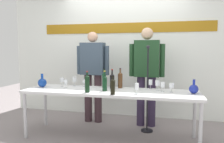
# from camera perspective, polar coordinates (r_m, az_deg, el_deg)

# --- Properties ---
(ground_plane) EXTENTS (10.00, 10.00, 0.00)m
(ground_plane) POSITION_cam_1_polar(r_m,az_deg,el_deg) (3.62, -0.58, -16.63)
(ground_plane) COLOR gray
(back_wall) EXTENTS (4.97, 0.11, 3.00)m
(back_wall) POSITION_cam_1_polar(r_m,az_deg,el_deg) (4.62, 3.33, 7.23)
(back_wall) COLOR white
(back_wall) RESTS_ON ground
(display_table) EXTENTS (2.68, 0.70, 0.75)m
(display_table) POSITION_cam_1_polar(r_m,az_deg,el_deg) (3.42, -0.59, -5.76)
(display_table) COLOR silver
(display_table) RESTS_ON ground
(decanter_blue_left) EXTENTS (0.14, 0.14, 0.22)m
(decanter_blue_left) POSITION_cam_1_polar(r_m,az_deg,el_deg) (3.89, -17.47, -2.70)
(decanter_blue_left) COLOR #133B95
(decanter_blue_left) RESTS_ON display_table
(decanter_blue_right) EXTENTS (0.13, 0.13, 0.20)m
(decanter_blue_right) POSITION_cam_1_polar(r_m,az_deg,el_deg) (3.37, 20.26, -4.19)
(decanter_blue_right) COLOR #1C2B9B
(decanter_blue_right) RESTS_ON display_table
(presenter_left) EXTENTS (0.63, 0.22, 1.70)m
(presenter_left) POSITION_cam_1_polar(r_m,az_deg,el_deg) (4.18, -4.93, 0.25)
(presenter_left) COLOR #3C292F
(presenter_left) RESTS_ON ground
(presenter_right) EXTENTS (0.62, 0.22, 1.75)m
(presenter_right) POSITION_cam_1_polar(r_m,az_deg,el_deg) (3.98, 8.89, 0.36)
(presenter_right) COLOR #30243E
(presenter_right) RESTS_ON ground
(wine_bottle_0) EXTENTS (0.07, 0.07, 0.31)m
(wine_bottle_0) POSITION_cam_1_polar(r_m,az_deg,el_deg) (3.26, -6.39, -2.98)
(wine_bottle_0) COLOR black
(wine_bottle_0) RESTS_ON display_table
(wine_bottle_1) EXTENTS (0.07, 0.07, 0.28)m
(wine_bottle_1) POSITION_cam_1_polar(r_m,az_deg,el_deg) (3.09, 0.19, -3.73)
(wine_bottle_1) COLOR black
(wine_bottle_1) RESTS_ON display_table
(wine_bottle_2) EXTENTS (0.07, 0.07, 0.32)m
(wine_bottle_2) POSITION_cam_1_polar(r_m,az_deg,el_deg) (3.62, 2.12, -2.08)
(wine_bottle_2) COLOR #53321A
(wine_bottle_2) RESTS_ON display_table
(wine_bottle_3) EXTENTS (0.07, 0.07, 0.31)m
(wine_bottle_3) POSITION_cam_1_polar(r_m,az_deg,el_deg) (3.36, -1.90, -2.87)
(wine_bottle_3) COLOR #10331B
(wine_bottle_3) RESTS_ON display_table
(wine_bottle_4) EXTENTS (0.07, 0.07, 0.31)m
(wine_bottle_4) POSITION_cam_1_polar(r_m,az_deg,el_deg) (3.58, 0.02, -2.34)
(wine_bottle_4) COLOR black
(wine_bottle_4) RESTS_ON display_table
(wine_bottle_5) EXTENTS (0.07, 0.07, 0.31)m
(wine_bottle_5) POSITION_cam_1_polar(r_m,az_deg,el_deg) (3.68, -2.04, -2.04)
(wine_bottle_5) COLOR #113B22
(wine_bottle_5) RESTS_ON display_table
(wine_glass_left_0) EXTENTS (0.06, 0.06, 0.14)m
(wine_glass_left_0) POSITION_cam_1_polar(r_m,az_deg,el_deg) (3.70, -11.80, -2.72)
(wine_glass_left_0) COLOR white
(wine_glass_left_0) RESTS_ON display_table
(wine_glass_left_1) EXTENTS (0.06, 0.06, 0.13)m
(wine_glass_left_1) POSITION_cam_1_polar(r_m,az_deg,el_deg) (3.77, -7.07, -2.54)
(wine_glass_left_1) COLOR white
(wine_glass_left_1) RESTS_ON display_table
(wine_glass_left_2) EXTENTS (0.07, 0.07, 0.16)m
(wine_glass_left_2) POSITION_cam_1_polar(r_m,az_deg,el_deg) (3.86, -9.61, -2.00)
(wine_glass_left_2) COLOR white
(wine_glass_left_2) RESTS_ON display_table
(wine_glass_left_3) EXTENTS (0.07, 0.07, 0.15)m
(wine_glass_left_3) POSITION_cam_1_polar(r_m,az_deg,el_deg) (3.84, -12.74, -2.15)
(wine_glass_left_3) COLOR white
(wine_glass_left_3) RESTS_ON display_table
(wine_glass_right_0) EXTENTS (0.06, 0.06, 0.15)m
(wine_glass_right_0) POSITION_cam_1_polar(r_m,az_deg,el_deg) (3.59, 9.86, -2.75)
(wine_glass_right_0) COLOR white
(wine_glass_right_0) RESTS_ON display_table
(wine_glass_right_1) EXTENTS (0.07, 0.07, 0.14)m
(wine_glass_right_1) POSITION_cam_1_polar(r_m,az_deg,el_deg) (3.36, 15.04, -3.56)
(wine_glass_right_1) COLOR white
(wine_glass_right_1) RESTS_ON display_table
(wine_glass_right_2) EXTENTS (0.06, 0.06, 0.15)m
(wine_glass_right_2) POSITION_cam_1_polar(r_m,az_deg,el_deg) (3.16, 6.38, -3.86)
(wine_glass_right_2) COLOR white
(wine_glass_right_2) RESTS_ON display_table
(wine_glass_right_3) EXTENTS (0.07, 0.07, 0.16)m
(wine_glass_right_3) POSITION_cam_1_polar(r_m,az_deg,el_deg) (3.47, 11.61, -2.93)
(wine_glass_right_3) COLOR white
(wine_glass_right_3) RESTS_ON display_table
(wine_glass_right_4) EXTENTS (0.06, 0.06, 0.15)m
(wine_glass_right_4) POSITION_cam_1_polar(r_m,az_deg,el_deg) (3.38, 12.88, -3.36)
(wine_glass_right_4) COLOR white
(wine_glass_right_4) RESTS_ON display_table
(microphone_stand) EXTENTS (0.20, 0.20, 1.45)m
(microphone_stand) POSITION_cam_1_polar(r_m,az_deg,el_deg) (3.79, 9.03, -8.10)
(microphone_stand) COLOR black
(microphone_stand) RESTS_ON ground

